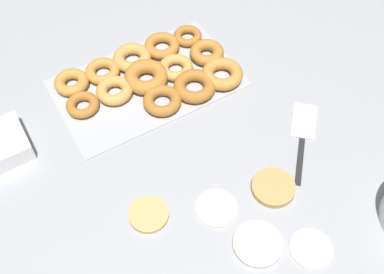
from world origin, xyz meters
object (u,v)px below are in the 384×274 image
Objects in this scene: spatula at (303,129)px; donut_tray at (155,75)px; pancake_0 at (273,187)px; pancake_2 at (150,216)px; pancake_5 at (217,207)px; pancake_4 at (258,244)px; pancake_1 at (311,248)px.

donut_tray is at bearing 78.01° from spatula.
pancake_0 is 0.19m from spatula.
pancake_2 reaches higher than spatula.
pancake_5 is at bearing 146.46° from spatula.
spatula is (-0.30, -0.08, -0.00)m from pancake_5.
pancake_0 reaches higher than pancake_4.
pancake_2 is (0.26, -0.23, 0.00)m from pancake_1.
pancake_4 reaches higher than spatula.
pancake_5 is (0.03, -0.12, -0.00)m from pancake_4.
pancake_0 reaches higher than spatula.
pancake_0 is 0.16m from pancake_1.
pancake_1 is at bearing 84.43° from pancake_0.
pancake_1 is at bearing -172.65° from spatula.
pancake_1 is 0.19× the size of donut_tray.
pancake_0 reaches higher than pancake_2.
donut_tray is at bearing -98.42° from pancake_5.
pancake_2 is 0.19× the size of donut_tray.
pancake_5 is at bearing -56.08° from pancake_1.
pancake_0 is 0.44m from donut_tray.
pancake_4 is 0.22× the size of donut_tray.
donut_tray reaches higher than pancake_4.
donut_tray is (-0.20, -0.35, 0.01)m from pancake_2.
pancake_2 is at bearing -42.30° from pancake_1.
pancake_0 is at bearing -95.57° from pancake_1.
donut_tray reaches higher than pancake_2.
pancake_1 is 0.44× the size of spatula.
spatula is (-0.27, -0.19, -0.00)m from pancake_4.
pancake_5 is 0.41m from donut_tray.
spatula is (-0.44, -0.02, -0.00)m from pancake_2.
pancake_5 is 0.31m from spatula.
pancake_4 reaches higher than pancake_5.
pancake_4 is (0.11, 0.09, -0.00)m from pancake_0.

